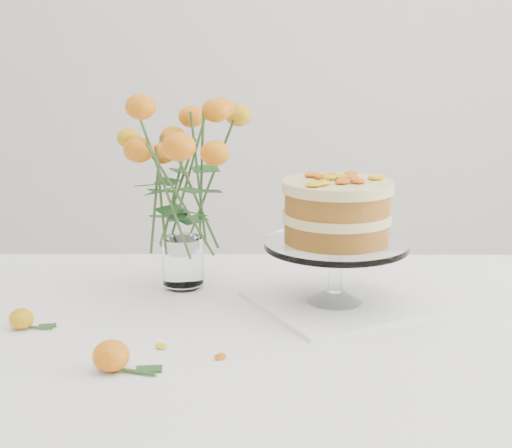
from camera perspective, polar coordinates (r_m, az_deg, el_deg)
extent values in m
cube|color=silver|center=(3.19, -0.36, 15.69)|extent=(4.00, 0.04, 2.70)
cube|color=tan|center=(1.29, -1.59, -9.18)|extent=(1.40, 0.90, 0.04)
cylinder|color=tan|center=(1.88, 18.92, -14.99)|extent=(0.06, 0.06, 0.71)
cube|color=white|center=(1.28, -1.60, -8.23)|extent=(1.42, 0.92, 0.01)
cube|color=white|center=(1.75, -1.04, -5.79)|extent=(1.42, 0.01, 0.20)
cube|color=white|center=(1.38, 6.29, -6.32)|extent=(0.37, 0.37, 0.01)
cylinder|color=white|center=(1.36, 6.36, -3.63)|extent=(0.03, 0.03, 0.09)
cylinder|color=white|center=(1.35, 6.42, -1.62)|extent=(0.27, 0.27, 0.01)
cylinder|color=#AC6B26|center=(1.34, 6.44, -0.57)|extent=(0.20, 0.20, 0.04)
cylinder|color=beige|center=(1.33, 6.48, 0.60)|extent=(0.21, 0.21, 0.02)
cylinder|color=#AC6B26|center=(1.33, 6.51, 1.79)|extent=(0.20, 0.20, 0.04)
cylinder|color=beige|center=(1.32, 6.54, 3.03)|extent=(0.21, 0.21, 0.02)
cylinder|color=white|center=(1.48, -5.83, -4.90)|extent=(0.07, 0.07, 0.01)
cylinder|color=white|center=(1.47, -5.88, -2.94)|extent=(0.08, 0.08, 0.10)
ellipsoid|color=yellow|center=(1.32, -18.26, -7.20)|extent=(0.04, 0.04, 0.04)
cylinder|color=#325B24|center=(1.32, -17.03, -7.99)|extent=(0.05, 0.01, 0.00)
ellipsoid|color=#CF500A|center=(1.12, -11.52, -10.29)|extent=(0.06, 0.06, 0.05)
cylinder|color=#325B24|center=(1.11, -9.64, -11.61)|extent=(0.07, 0.03, 0.01)
ellipsoid|color=gold|center=(1.20, -7.61, -9.68)|extent=(0.03, 0.02, 0.00)
ellipsoid|color=gold|center=(1.15, -2.86, -10.55)|extent=(0.03, 0.02, 0.00)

